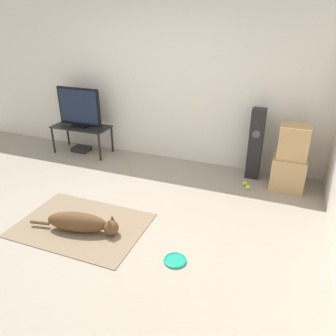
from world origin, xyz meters
name	(u,v)px	position (x,y,z in m)	size (l,w,h in m)	color
ground_plane	(101,219)	(0.00, 0.00, 0.00)	(12.00, 12.00, 0.00)	#9E9384
wall_back	(164,82)	(0.00, 2.10, 1.27)	(8.00, 0.06, 2.55)	silver
area_rug	(82,225)	(-0.14, -0.19, 0.01)	(1.48, 1.05, 0.01)	#847056
dog	(81,223)	(-0.06, -0.29, 0.13)	(1.05, 0.34, 0.24)	brown
frisbee	(175,260)	(1.10, -0.38, 0.01)	(0.23, 0.23, 0.03)	#199E7A
cardboard_box_lower	(288,173)	(2.05, 1.65, 0.24)	(0.45, 0.39, 0.47)	tan
cardboard_box_upper	(294,142)	(2.06, 1.65, 0.70)	(0.39, 0.33, 0.46)	tan
floor_speaker	(256,144)	(1.55, 1.84, 0.53)	(0.20, 0.20, 1.06)	black
tv_stand	(82,129)	(-1.41, 1.74, 0.43)	(1.00, 0.47, 0.49)	black
tv	(79,108)	(-1.41, 1.74, 0.81)	(0.80, 0.20, 0.67)	black
tennis_ball_by_boxes	(245,183)	(1.50, 1.50, 0.03)	(0.07, 0.07, 0.07)	#C6E033
tennis_ball_near_speaker	(248,187)	(1.55, 1.40, 0.03)	(0.07, 0.07, 0.07)	#C6E033
game_console	(81,149)	(-1.48, 1.76, 0.04)	(0.30, 0.24, 0.08)	black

